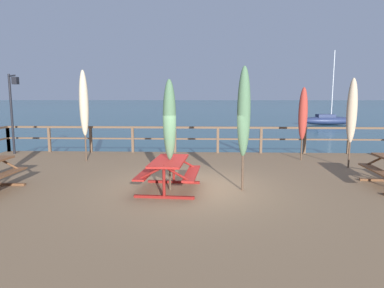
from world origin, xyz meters
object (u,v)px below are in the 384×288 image
Objects in this scene: patio_umbrella_tall_mid_left at (303,114)px; sailboat_distant at (328,120)px; patio_umbrella_short_back at (352,111)px; patio_umbrella_tall_back_left at (169,120)px; picnic_table_mid_centre at (169,168)px; patio_umbrella_tall_back_right at (84,104)px; patio_umbrella_short_mid at (244,112)px; lamp_post_hooked at (13,102)px.

sailboat_distant is at bearing 68.48° from patio_umbrella_tall_mid_left.
patio_umbrella_tall_back_left is at bearing -152.42° from patio_umbrella_short_back.
picnic_table_mid_centre is 0.68× the size of patio_umbrella_tall_back_left.
patio_umbrella_short_back is at bearing -48.71° from patio_umbrella_tall_mid_left.
patio_umbrella_tall_back_left is 0.84× the size of patio_umbrella_tall_back_right.
patio_umbrella_tall_back_left is 0.90× the size of patio_umbrella_short_mid.
sailboat_distant reaches higher than lamp_post_hooked.
patio_umbrella_tall_back_left is 0.35× the size of sailboat_distant.
patio_umbrella_short_mid is 1.05× the size of patio_umbrella_short_back.
picnic_table_mid_centre is 2.28m from patio_umbrella_short_mid.
patio_umbrella_tall_back_left is at bearing 43.93° from picnic_table_mid_centre.
patio_umbrella_tall_mid_left is (4.42, 4.25, 1.13)m from picnic_table_mid_centre.
picnic_table_mid_centre is 6.43m from patio_umbrella_short_back.
patio_umbrella_short_back is 0.91× the size of lamp_post_hooked.
patio_umbrella_tall_back_left is 31.52m from sailboat_distant.
patio_umbrella_tall_back_left is 0.85× the size of lamp_post_hooked.
patio_umbrella_tall_back_left is 1.81m from patio_umbrella_short_mid.
lamp_post_hooked is (-6.74, 5.04, 1.56)m from picnic_table_mid_centre.
patio_umbrella_tall_back_left is at bearing -136.08° from patio_umbrella_tall_mid_left.
picnic_table_mid_centre is 31.50m from sailboat_distant.
picnic_table_mid_centre is 0.61× the size of patio_umbrella_short_mid.
lamp_post_hooked is at bearing 143.21° from picnic_table_mid_centre.
patio_umbrella_tall_mid_left is 4.94m from patio_umbrella_short_mid.
patio_umbrella_tall_back_right is (-5.23, 3.68, 0.13)m from patio_umbrella_short_mid.
patio_umbrella_tall_back_left reaches higher than patio_umbrella_tall_mid_left.
sailboat_distant is (12.07, 28.20, -2.06)m from patio_umbrella_short_mid.
lamp_post_hooked reaches higher than patio_umbrella_tall_back_left.
sailboat_distant is at bearing 54.79° from patio_umbrella_tall_back_right.
patio_umbrella_tall_mid_left is at bearing 43.92° from patio_umbrella_tall_back_left.
patio_umbrella_tall_mid_left is at bearing -4.05° from lamp_post_hooked.
patio_umbrella_short_mid is at bearing -30.21° from lamp_post_hooked.
lamp_post_hooked is at bearing 158.58° from patio_umbrella_tall_back_right.
patio_umbrella_short_mid is (1.81, 0.06, 1.38)m from picnic_table_mid_centre.
patio_umbrella_short_mid is at bearing 1.93° from picnic_table_mid_centre.
patio_umbrella_tall_mid_left is 11.20m from lamp_post_hooked.
sailboat_distant is at bearing 48.38° from lamp_post_hooked.
patio_umbrella_short_back is 0.90× the size of patio_umbrella_tall_back_right.
patio_umbrella_short_back is 9.04m from patio_umbrella_tall_back_right.
sailboat_distant is (13.87, 28.25, -1.86)m from patio_umbrella_tall_back_left.
picnic_table_mid_centre is 5.29m from patio_umbrella_tall_back_right.
sailboat_distant is (13.89, 28.27, -0.68)m from picnic_table_mid_centre.
patio_umbrella_tall_back_left is 6.28m from patio_umbrella_short_back.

